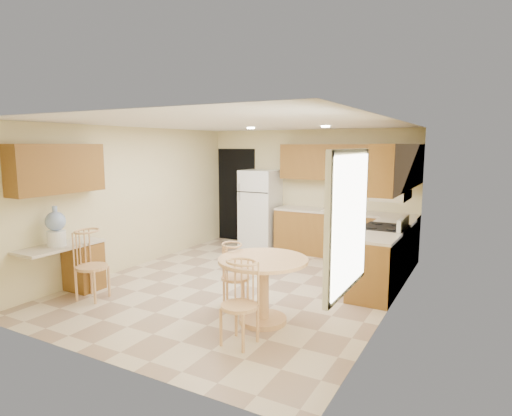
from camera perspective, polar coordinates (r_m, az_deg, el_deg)
The scene contains 30 objects.
floor at distance 6.85m, azimuth -1.96°, elevation -10.22°, with size 5.50×5.50×0.00m, color beige.
ceiling at distance 6.50m, azimuth -2.07°, elevation 11.18°, with size 4.50×5.50×0.02m, color white.
wall_back at distance 9.01m, azimuth 6.97°, elevation 2.38°, with size 4.50×0.02×2.50m, color beige.
wall_front at distance 4.46m, azimuth -20.43°, elevation -4.23°, with size 4.50×0.02×2.50m, color beige.
wall_left at distance 7.94m, azimuth -16.12°, elevation 1.30°, with size 0.02×5.50×2.50m, color beige.
wall_right at distance 5.75m, azimuth 17.64°, elevation -1.35°, with size 0.02×5.50×2.50m, color beige.
doorway at distance 9.80m, azimuth -2.63°, elevation 1.73°, with size 0.90×0.02×2.10m, color black.
base_cab_back at distance 8.57m, azimuth 11.57°, elevation -3.56°, with size 2.75×0.60×0.87m, color #8F5F24.
counter_back at distance 8.49m, azimuth 11.66°, elevation -0.55°, with size 2.75×0.63×0.04m, color beige.
base_cab_right_a at distance 7.76m, azimuth 17.88°, elevation -5.06°, with size 0.60×0.59×0.87m, color #8F5F24.
counter_right_a at distance 7.67m, azimuth 18.03°, elevation -1.74°, with size 0.63×0.59×0.04m, color beige.
base_cab_right_b at distance 6.37m, azimuth 15.36°, elevation -7.84°, with size 0.60×0.80×0.87m, color #8F5F24.
counter_right_b at distance 6.27m, azimuth 15.52°, elevation -3.84°, with size 0.63×0.80×0.04m, color beige.
upper_cab_back at distance 8.53m, azimuth 12.12°, elevation 5.96°, with size 2.75×0.33×0.70m, color #8F5F24.
upper_cab_right at distance 6.90m, azimuth 18.48°, elevation 5.19°, with size 0.33×2.42×0.70m, color #8F5F24.
upper_cab_left at distance 6.72m, azimuth -24.98°, elevation 4.76°, with size 0.33×1.40×0.70m, color #8F5F24.
sink at distance 8.49m, azimuth 11.50°, elevation -0.40°, with size 0.78×0.44×0.01m, color silver.
range_hood at distance 6.93m, azimuth 17.58°, elevation 1.67°, with size 0.50×0.76×0.14m, color silver.
desk_pedestal at distance 7.05m, azimuth -21.98°, elevation -7.22°, with size 0.48×0.42×0.72m, color #8F5F24.
desk_top at distance 6.74m, azimuth -24.66°, elevation -4.68°, with size 0.50×1.20×0.04m, color beige.
window at distance 3.94m, azimuth 12.23°, elevation -1.78°, with size 0.06×1.12×1.30m.
can_light_a at distance 7.78m, azimuth -0.68°, elevation 10.61°, with size 0.14×0.14×0.02m, color white.
can_light_b at distance 7.20m, azimuth 9.24°, elevation 10.68°, with size 0.14×0.14×0.02m, color white.
refrigerator at distance 9.15m, azimuth 0.57°, elevation -0.12°, with size 0.73×0.71×1.66m.
stove at distance 7.11m, azimuth 16.65°, elevation -5.93°, with size 0.65×0.76×1.09m.
dining_table at distance 5.33m, azimuth 0.94°, elevation -9.65°, with size 1.10×1.10×0.82m.
chair_table_a at distance 5.72m, azimuth -3.20°, elevation -8.36°, with size 0.39×0.48×0.88m.
chair_table_b at distance 4.69m, azimuth -2.81°, elevation -11.84°, with size 0.41×0.41×0.92m.
chair_desk at distance 6.46m, azimuth -21.74°, elevation -6.39°, with size 0.44×0.57×0.99m.
water_crock at distance 6.66m, azimuth -25.12°, elevation -2.42°, with size 0.27×0.27×0.57m.
Camera 1 is at (3.32, -5.58, 2.18)m, focal length 30.00 mm.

